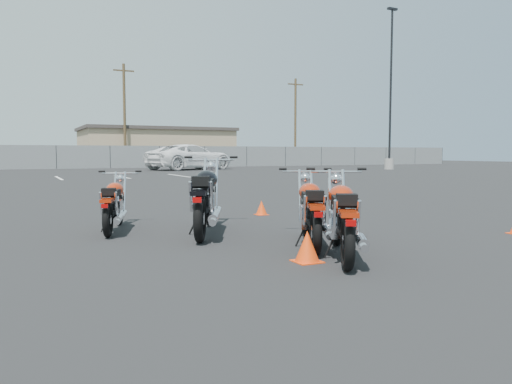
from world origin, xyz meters
name	(u,v)px	position (x,y,z in m)	size (l,w,h in m)	color
ground	(262,244)	(0.00, 0.00, 0.00)	(120.00, 120.00, 0.00)	black
motorcycle_front_red	(114,204)	(-1.57, 2.03, 0.42)	(0.95, 1.85, 0.92)	black
motorcycle_second_black	(206,199)	(-0.36, 1.16, 0.53)	(1.46, 2.31, 1.16)	black
motorcycle_third_red	(311,211)	(0.54, -0.36, 0.45)	(1.29, 1.96, 0.99)	black
motorcycle_rear_red	(343,218)	(0.47, -1.15, 0.46)	(1.42, 1.97, 1.02)	black
training_cone_near	(261,208)	(1.41, 2.84, 0.14)	(0.24, 0.24, 0.28)	#FF430D
training_cone_extra	(307,246)	(-0.04, -1.20, 0.17)	(0.29, 0.29, 0.35)	#FF430D
light_pole_east	(390,126)	(22.14, 23.08, 3.16)	(0.80, 0.70, 11.70)	gray
chainlink_fence	(56,157)	(0.00, 35.00, 0.90)	(80.06, 0.06, 1.80)	slate
tan_building_east	(155,147)	(10.00, 44.00, 1.86)	(14.40, 9.40, 3.70)	tan
utility_pole_c	(125,113)	(6.00, 39.00, 4.69)	(1.80, 0.24, 9.00)	#43331F
utility_pole_d	(295,120)	(24.00, 40.00, 4.69)	(1.80, 0.24, 9.00)	#43331F
parking_line_stripes	(25,179)	(-2.50, 20.00, 0.00)	(15.12, 4.00, 0.01)	silver
white_van	(190,150)	(8.63, 28.87, 1.44)	(7.60, 3.04, 2.89)	white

